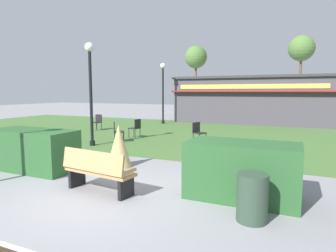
{
  "coord_description": "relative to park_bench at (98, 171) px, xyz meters",
  "views": [
    {
      "loc": [
        3.69,
        -4.81,
        2.18
      ],
      "look_at": [
        -0.06,
        3.63,
        1.08
      ],
      "focal_mm": 30.75,
      "sensor_mm": 36.0,
      "label": 1
    }
  ],
  "objects": [
    {
      "name": "ground_plane",
      "position": [
        0.16,
        -0.1,
        -0.48
      ],
      "size": [
        80.0,
        80.0,
        0.0
      ],
      "primitive_type": "plane",
      "color": "gray"
    },
    {
      "name": "food_kiosk",
      "position": [
        0.97,
        16.07,
        1.14
      ],
      "size": [
        10.62,
        4.19,
        3.23
      ],
      "color": "#47424C",
      "rests_on": "ground_plane"
    },
    {
      "name": "ornamental_grass_behind_left",
      "position": [
        1.65,
        1.77,
        0.08
      ],
      "size": [
        0.58,
        0.58,
        1.12
      ],
      "primitive_type": "cone",
      "color": "tan",
      "rests_on": "ground_plane"
    },
    {
      "name": "cafe_chair_center",
      "position": [
        0.11,
        6.65,
        0.05
      ],
      "size": [
        0.58,
        0.58,
        0.89
      ],
      "color": "black",
      "rests_on": "ground_plane"
    },
    {
      "name": "cafe_chair_west",
      "position": [
        -3.2,
        5.48,
        0.05
      ],
      "size": [
        0.61,
        0.61,
        0.89
      ],
      "color": "black",
      "rests_on": "ground_plane"
    },
    {
      "name": "tree_left_bg",
      "position": [
        -8.0,
        30.4,
        5.97
      ],
      "size": [
        2.8,
        2.8,
        7.92
      ],
      "color": "brown",
      "rests_on": "ground_plane"
    },
    {
      "name": "trash_bin",
      "position": [
        3.26,
        -0.07,
        -0.07
      ],
      "size": [
        0.52,
        0.52,
        0.82
      ],
      "primitive_type": "cylinder",
      "color": "#2D4233",
      "rests_on": "ground_plane"
    },
    {
      "name": "parked_car_west_slot",
      "position": [
        -2.61,
        23.44,
        0.16
      ],
      "size": [
        4.35,
        2.36,
        1.2
      ],
      "color": "maroon",
      "rests_on": "ground_plane"
    },
    {
      "name": "park_bench",
      "position": [
        0.0,
        0.0,
        0.0
      ],
      "size": [
        1.75,
        0.73,
        0.95
      ],
      "color": "tan",
      "rests_on": "ground_plane"
    },
    {
      "name": "hedge_left",
      "position": [
        -2.85,
        0.79,
        0.08
      ],
      "size": [
        2.56,
        1.1,
        1.13
      ],
      "primitive_type": "cube",
      "color": "#28562B",
      "rests_on": "ground_plane"
    },
    {
      "name": "cafe_chair_north",
      "position": [
        -6.44,
        8.33,
        0.05
      ],
      "size": [
        0.47,
        0.47,
        0.89
      ],
      "color": "black",
      "rests_on": "ground_plane"
    },
    {
      "name": "lawn_patch",
      "position": [
        0.16,
        9.3,
        -0.48
      ],
      "size": [
        36.0,
        12.0,
        0.01
      ],
      "primitive_type": "cube",
      "color": "#446B33",
      "rests_on": "ground_plane"
    },
    {
      "name": "hedge_right",
      "position": [
        2.91,
        0.94,
        0.1
      ],
      "size": [
        2.23,
        1.1,
        1.16
      ],
      "primitive_type": "cube",
      "color": "#28562B",
      "rests_on": "ground_plane"
    },
    {
      "name": "lamppost_mid",
      "position": [
        -3.65,
        4.37,
        2.11
      ],
      "size": [
        0.36,
        0.36,
        4.1
      ],
      "color": "black",
      "rests_on": "ground_plane"
    },
    {
      "name": "lamppost_far",
      "position": [
        -4.47,
        12.95,
        2.11
      ],
      "size": [
        0.36,
        0.36,
        4.1
      ],
      "color": "black",
      "rests_on": "ground_plane"
    },
    {
      "name": "cafe_chair_east",
      "position": [
        -3.06,
        6.87,
        0.05
      ],
      "size": [
        0.5,
        0.5,
        0.89
      ],
      "color": "black",
      "rests_on": "ground_plane"
    },
    {
      "name": "ornamental_grass_behind_right",
      "position": [
        -0.79,
        2.02,
        0.14
      ],
      "size": [
        0.73,
        0.73,
        1.24
      ],
      "primitive_type": "cone",
      "color": "tan",
      "rests_on": "ground_plane"
    },
    {
      "name": "tree_right_bg",
      "position": [
        4.11,
        30.68,
        6.37
      ],
      "size": [
        2.8,
        2.8,
        8.34
      ],
      "color": "brown",
      "rests_on": "ground_plane"
    }
  ]
}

